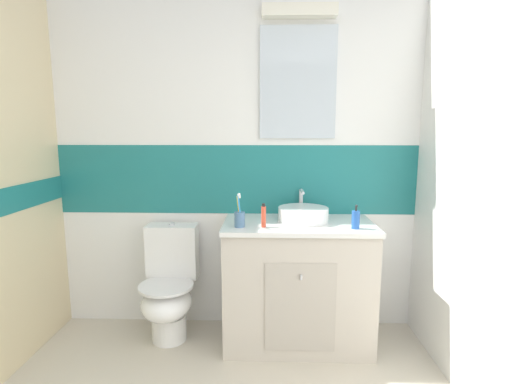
{
  "coord_description": "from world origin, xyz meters",
  "views": [
    {
      "loc": [
        0.24,
        -0.4,
        1.46
      ],
      "look_at": [
        0.16,
        2.01,
        1.07
      ],
      "focal_mm": 27.28,
      "sensor_mm": 36.0,
      "label": 1
    }
  ],
  "objects_px": {
    "toothbrush_cup": "(240,218)",
    "soap_dispenser": "(356,219)",
    "sink_basin": "(303,214)",
    "toothpaste_tube_upright": "(264,216)",
    "toilet": "(169,287)"
  },
  "relations": [
    {
      "from": "toilet",
      "to": "toothbrush_cup",
      "type": "relative_size",
      "value": 3.68
    },
    {
      "from": "sink_basin",
      "to": "toothpaste_tube_upright",
      "type": "relative_size",
      "value": 2.51
    },
    {
      "from": "toilet",
      "to": "toothbrush_cup",
      "type": "distance_m",
      "value": 0.76
    },
    {
      "from": "sink_basin",
      "to": "soap_dispenser",
      "type": "bearing_deg",
      "value": -32.87
    },
    {
      "from": "toilet",
      "to": "toothbrush_cup",
      "type": "bearing_deg",
      "value": -17.82
    },
    {
      "from": "sink_basin",
      "to": "toothbrush_cup",
      "type": "relative_size",
      "value": 1.76
    },
    {
      "from": "soap_dispenser",
      "to": "toothbrush_cup",
      "type": "bearing_deg",
      "value": 178.28
    },
    {
      "from": "toothbrush_cup",
      "to": "soap_dispenser",
      "type": "xyz_separation_m",
      "value": [
        0.72,
        -0.02,
        0.0
      ]
    },
    {
      "from": "toothbrush_cup",
      "to": "soap_dispenser",
      "type": "relative_size",
      "value": 1.42
    },
    {
      "from": "toothbrush_cup",
      "to": "toothpaste_tube_upright",
      "type": "distance_m",
      "value": 0.15
    },
    {
      "from": "sink_basin",
      "to": "toothbrush_cup",
      "type": "distance_m",
      "value": 0.45
    },
    {
      "from": "sink_basin",
      "to": "toothpaste_tube_upright",
      "type": "distance_m",
      "value": 0.32
    },
    {
      "from": "sink_basin",
      "to": "toothbrush_cup",
      "type": "bearing_deg",
      "value": -156.99
    },
    {
      "from": "toothbrush_cup",
      "to": "sink_basin",
      "type": "bearing_deg",
      "value": 23.01
    },
    {
      "from": "sink_basin",
      "to": "soap_dispenser",
      "type": "distance_m",
      "value": 0.37
    }
  ]
}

